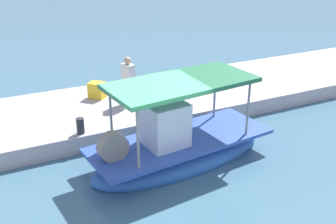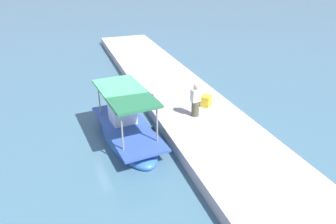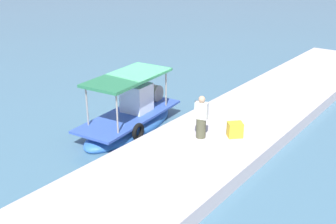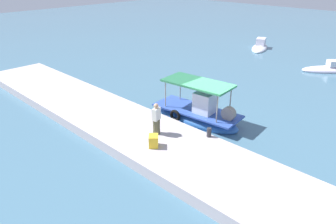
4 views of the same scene
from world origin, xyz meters
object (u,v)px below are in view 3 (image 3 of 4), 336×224
Objects in this scene: main_fishing_boat at (131,119)px; mooring_bollard at (197,106)px; fisherman_near_bollard at (201,119)px; cargo_crate at (235,130)px.

mooring_bollard is at bearing -39.85° from main_fishing_boat.
fisherman_near_bollard is 2.81m from mooring_bollard.
cargo_crate is (0.86, -1.03, -0.48)m from fisherman_near_bollard.
main_fishing_boat is 3.39× the size of fisherman_near_bollard.
mooring_bollard is (2.22, 1.64, -0.53)m from fisherman_near_bollard.
cargo_crate is (0.97, -4.62, 0.40)m from main_fishing_boat.
mooring_bollard is at bearing 36.49° from fisherman_near_bollard.
fisherman_near_bollard is 3.49× the size of mooring_bollard.
main_fishing_boat reaches higher than fisherman_near_bollard.
mooring_bollard is (2.33, -1.95, 0.35)m from main_fishing_boat.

